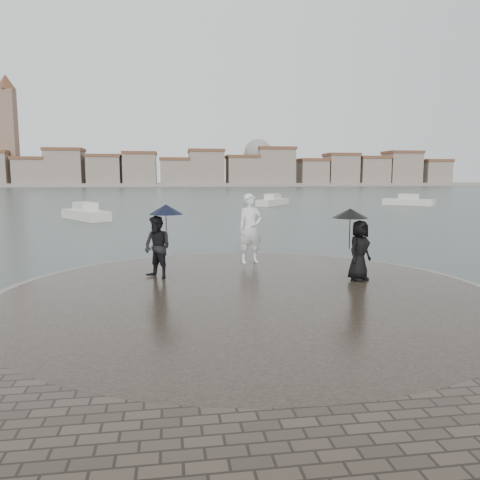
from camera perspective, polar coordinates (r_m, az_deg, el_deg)
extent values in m
plane|color=#2B3835|center=(8.45, 4.96, -14.16)|extent=(400.00, 400.00, 0.00)
cylinder|color=gray|center=(11.66, 0.95, -7.14)|extent=(12.50, 12.50, 0.32)
cylinder|color=#2D261E|center=(11.65, 0.95, -7.04)|extent=(11.90, 11.90, 0.36)
imported|color=white|center=(15.19, 1.27, 1.41)|extent=(0.92, 0.71, 2.26)
imported|color=black|center=(13.09, -10.03, -0.87)|extent=(1.06, 1.05, 1.73)
cylinder|color=black|center=(13.13, -8.98, 1.32)|extent=(0.02, 0.02, 0.90)
cone|color=black|center=(13.08, -9.03, 3.72)|extent=(0.97, 0.97, 0.28)
imported|color=black|center=(13.02, 14.34, -1.24)|extent=(0.95, 0.88, 1.63)
cylinder|color=black|center=(12.96, 13.22, 0.91)|extent=(0.02, 0.02, 0.90)
cone|color=black|center=(12.91, 13.29, 3.20)|extent=(0.97, 0.97, 0.26)
cube|color=gray|center=(170.65, -7.92, 6.70)|extent=(260.00, 20.00, 1.20)
cube|color=gray|center=(173.86, -24.09, 7.41)|extent=(10.00, 10.00, 9.00)
cube|color=brown|center=(173.97, -24.18, 9.06)|extent=(10.60, 10.60, 1.00)
cube|color=gray|center=(171.29, -20.54, 8.10)|extent=(12.00, 10.00, 12.00)
cube|color=brown|center=(171.52, -20.64, 10.27)|extent=(12.60, 10.60, 1.00)
cube|color=gray|center=(169.09, -16.17, 7.95)|extent=(11.00, 10.00, 10.00)
cube|color=brown|center=(169.24, -16.24, 9.81)|extent=(11.60, 10.60, 1.00)
cube|color=gray|center=(167.95, -12.08, 8.26)|extent=(11.00, 10.00, 11.00)
cube|color=brown|center=(168.14, -12.13, 10.30)|extent=(11.60, 10.60, 1.00)
cube|color=gray|center=(167.64, -7.93, 8.01)|extent=(10.00, 10.00, 9.00)
cube|color=brown|center=(167.75, -7.96, 9.72)|extent=(10.60, 10.60, 1.00)
cube|color=gray|center=(168.14, -4.15, 8.58)|extent=(12.00, 10.00, 12.00)
cube|color=brown|center=(168.37, -4.17, 10.79)|extent=(12.60, 10.60, 1.00)
cube|color=gray|center=(169.61, 0.29, 8.25)|extent=(11.00, 10.00, 10.00)
cube|color=brown|center=(169.76, 0.29, 10.11)|extent=(11.60, 10.60, 1.00)
cube|color=gray|center=(171.88, 4.29, 8.72)|extent=(13.00, 10.00, 13.00)
cube|color=brown|center=(172.16, 4.31, 11.05)|extent=(13.60, 10.60, 1.00)
cube|color=gray|center=(175.46, 8.79, 7.98)|extent=(10.00, 10.00, 9.00)
cube|color=brown|center=(175.57, 8.82, 9.61)|extent=(10.60, 10.60, 1.00)
cube|color=gray|center=(179.03, 12.19, 8.21)|extent=(11.00, 10.00, 11.00)
cube|color=brown|center=(179.21, 12.25, 10.12)|extent=(11.60, 10.60, 1.00)
cube|color=gray|center=(183.59, 15.73, 7.92)|extent=(11.00, 10.00, 10.00)
cube|color=brown|center=(183.72, 15.79, 9.63)|extent=(11.60, 10.60, 1.00)
cube|color=gray|center=(188.81, 19.10, 8.07)|extent=(12.00, 10.00, 12.00)
cube|color=brown|center=(189.02, 19.19, 10.04)|extent=(12.60, 10.60, 1.00)
cube|color=gray|center=(195.11, 22.50, 7.45)|extent=(10.00, 10.00, 9.00)
cube|color=brown|center=(195.21, 22.57, 8.91)|extent=(10.60, 10.60, 1.00)
cube|color=#846654|center=(178.22, -26.33, 10.98)|extent=(5.00, 5.00, 32.00)
cone|color=brown|center=(180.50, -26.69, 16.84)|extent=(6.80, 6.80, 5.00)
sphere|color=gray|center=(172.81, 2.18, 10.55)|extent=(10.00, 10.00, 10.00)
cube|color=silver|center=(37.04, -18.30, 2.77)|extent=(4.31, 5.50, 0.90)
cube|color=silver|center=(37.00, -18.34, 3.70)|extent=(2.09, 2.33, 0.90)
cube|color=silver|center=(53.25, 3.99, 4.50)|extent=(4.61, 5.34, 0.90)
cube|color=silver|center=(53.22, 4.00, 5.14)|extent=(2.17, 2.32, 0.90)
cube|color=silver|center=(56.81, 19.82, 4.26)|extent=(5.09, 4.95, 0.90)
cube|color=silver|center=(56.78, 19.84, 4.87)|extent=(2.28, 2.25, 0.90)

